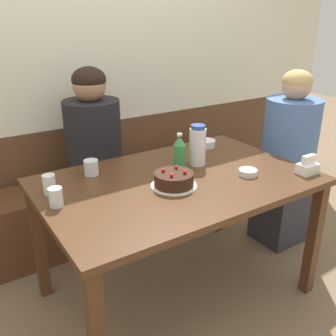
# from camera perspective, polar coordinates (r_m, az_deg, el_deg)

# --- Properties ---
(ground_plane) EXTENTS (12.00, 12.00, 0.00)m
(ground_plane) POSITION_cam_1_polar(r_m,az_deg,el_deg) (2.38, 1.29, -18.23)
(ground_plane) COLOR #846B51
(back_wall) EXTENTS (4.80, 0.04, 2.50)m
(back_wall) POSITION_cam_1_polar(r_m,az_deg,el_deg) (2.76, -11.39, 15.68)
(back_wall) COLOR brown
(back_wall) RESTS_ON ground_plane
(bench_seat) EXTENTS (2.44, 0.38, 0.47)m
(bench_seat) POSITION_cam_1_polar(r_m,az_deg,el_deg) (2.85, -8.16, -5.30)
(bench_seat) COLOR #56331E
(bench_seat) RESTS_ON ground_plane
(dining_table) EXTENTS (1.43, 0.93, 0.74)m
(dining_table) POSITION_cam_1_polar(r_m,az_deg,el_deg) (2.02, 1.45, -3.82)
(dining_table) COLOR #4C2D19
(dining_table) RESTS_ON ground_plane
(birthday_cake) EXTENTS (0.24, 0.24, 0.09)m
(birthday_cake) POSITION_cam_1_polar(r_m,az_deg,el_deg) (1.88, 0.91, -1.80)
(birthday_cake) COLOR white
(birthday_cake) RESTS_ON dining_table
(water_pitcher) EXTENTS (0.10, 0.10, 0.24)m
(water_pitcher) POSITION_cam_1_polar(r_m,az_deg,el_deg) (2.14, 4.52, 3.44)
(water_pitcher) COLOR white
(water_pitcher) RESTS_ON dining_table
(soju_bottle) EXTENTS (0.07, 0.07, 0.20)m
(soju_bottle) POSITION_cam_1_polar(r_m,az_deg,el_deg) (2.09, 1.73, 2.52)
(soju_bottle) COLOR #388E4C
(soju_bottle) RESTS_ON dining_table
(napkin_holder) EXTENTS (0.11, 0.08, 0.11)m
(napkin_holder) POSITION_cam_1_polar(r_m,az_deg,el_deg) (2.17, 20.51, 0.17)
(napkin_holder) COLOR white
(napkin_holder) RESTS_ON dining_table
(bowl_soup_white) EXTENTS (0.10, 0.10, 0.03)m
(bowl_soup_white) POSITION_cam_1_polar(r_m,az_deg,el_deg) (2.06, 12.08, -0.65)
(bowl_soup_white) COLOR white
(bowl_soup_white) RESTS_ON dining_table
(bowl_rice_small) EXTENTS (0.13, 0.13, 0.04)m
(bowl_rice_small) POSITION_cam_1_polar(r_m,az_deg,el_deg) (2.47, 5.74, 3.77)
(bowl_rice_small) COLOR white
(bowl_rice_small) RESTS_ON dining_table
(glass_water_tall) EXTENTS (0.06, 0.06, 0.10)m
(glass_water_tall) POSITION_cam_1_polar(r_m,az_deg,el_deg) (1.88, -17.63, -2.42)
(glass_water_tall) COLOR silver
(glass_water_tall) RESTS_ON dining_table
(glass_tumbler_short) EXTENTS (0.08, 0.08, 0.08)m
(glass_tumbler_short) POSITION_cam_1_polar(r_m,az_deg,el_deg) (2.06, -11.63, 0.09)
(glass_tumbler_short) COLOR silver
(glass_tumbler_short) RESTS_ON dining_table
(glass_shot_small) EXTENTS (0.06, 0.06, 0.09)m
(glass_shot_small) POSITION_cam_1_polar(r_m,az_deg,el_deg) (1.75, -16.73, -4.29)
(glass_shot_small) COLOR silver
(glass_shot_small) RESTS_ON dining_table
(person_teal_shirt) EXTENTS (0.36, 0.36, 1.26)m
(person_teal_shirt) POSITION_cam_1_polar(r_m,az_deg,el_deg) (2.55, -11.00, 0.66)
(person_teal_shirt) COLOR #33333D
(person_teal_shirt) RESTS_ON ground_plane
(person_pale_blue_shirt) EXTENTS (0.36, 0.36, 1.23)m
(person_pale_blue_shirt) POSITION_cam_1_polar(r_m,az_deg,el_deg) (2.71, 17.67, 0.86)
(person_pale_blue_shirt) COLOR #33333D
(person_pale_blue_shirt) RESTS_ON ground_plane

